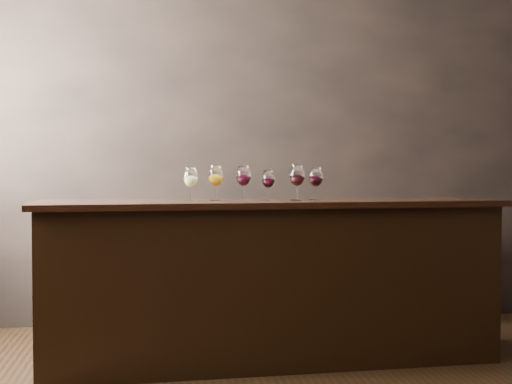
{
  "coord_description": "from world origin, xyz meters",
  "views": [
    {
      "loc": [
        -0.72,
        -3.19,
        1.19
      ],
      "look_at": [
        -0.15,
        1.08,
        1.04
      ],
      "focal_mm": 50.0,
      "sensor_mm": 36.0,
      "label": 1
    }
  ],
  "objects": [
    {
      "name": "room_shell",
      "position": [
        -0.23,
        0.11,
        1.81
      ],
      "size": [
        5.02,
        4.52,
        2.81
      ],
      "color": "black",
      "rests_on": "ground"
    },
    {
      "name": "bar_counter",
      "position": [
        -0.06,
        1.08,
        0.48
      ],
      "size": [
        2.76,
        0.75,
        0.96
      ],
      "primitive_type": "cube",
      "rotation": [
        0.0,
        0.0,
        0.06
      ],
      "color": "black",
      "rests_on": "ground"
    },
    {
      "name": "bar_top",
      "position": [
        -0.06,
        1.08,
        0.97
      ],
      "size": [
        2.86,
        0.82,
        0.04
      ],
      "primitive_type": "cube",
      "rotation": [
        0.0,
        0.0,
        0.06
      ],
      "color": "black",
      "rests_on": "bar_counter"
    },
    {
      "name": "back_bar_shelf",
      "position": [
        0.0,
        2.03,
        0.41
      ],
      "size": [
        2.27,
        0.4,
        0.82
      ],
      "primitive_type": "cube",
      "color": "black",
      "rests_on": "ground"
    },
    {
      "name": "glass_white",
      "position": [
        -0.54,
        1.09,
        1.13
      ],
      "size": [
        0.09,
        0.09,
        0.2
      ],
      "color": "white",
      "rests_on": "bar_top"
    },
    {
      "name": "glass_amber",
      "position": [
        -0.39,
        1.1,
        1.14
      ],
      "size": [
        0.09,
        0.09,
        0.21
      ],
      "color": "white",
      "rests_on": "bar_top"
    },
    {
      "name": "glass_red_a",
      "position": [
        -0.22,
        1.11,
        1.14
      ],
      "size": [
        0.09,
        0.09,
        0.21
      ],
      "color": "white",
      "rests_on": "bar_top"
    },
    {
      "name": "glass_red_b",
      "position": [
        -0.07,
        1.1,
        1.12
      ],
      "size": [
        0.08,
        0.08,
        0.18
      ],
      "color": "white",
      "rests_on": "bar_top"
    },
    {
      "name": "glass_red_c",
      "position": [
        0.1,
        1.04,
        1.14
      ],
      "size": [
        0.09,
        0.09,
        0.22
      ],
      "color": "white",
      "rests_on": "bar_top"
    },
    {
      "name": "glass_red_d",
      "position": [
        0.23,
        1.11,
        1.13
      ],
      "size": [
        0.09,
        0.09,
        0.2
      ],
      "color": "white",
      "rests_on": "bar_top"
    }
  ]
}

